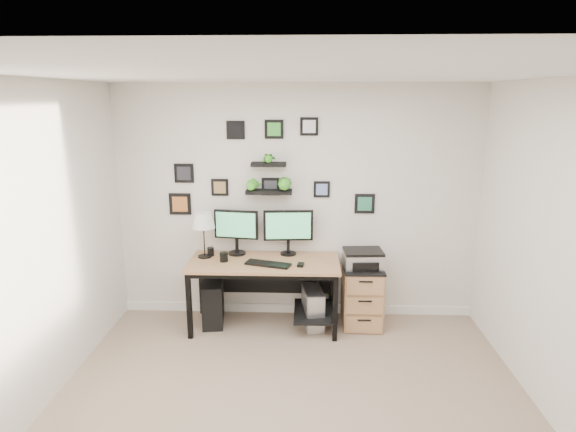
{
  "coord_description": "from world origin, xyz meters",
  "views": [
    {
      "loc": [
        0.1,
        -3.2,
        2.46
      ],
      "look_at": [
        -0.09,
        1.83,
        1.2
      ],
      "focal_mm": 30.0,
      "sensor_mm": 36.0,
      "label": 1
    }
  ],
  "objects_px": {
    "desk": "(268,271)",
    "pc_tower_black": "(213,302)",
    "monitor_right": "(288,229)",
    "pc_tower_grey": "(313,308)",
    "table_lamp": "(203,221)",
    "mug": "(224,257)",
    "printer": "(363,259)",
    "monitor_left": "(236,229)",
    "file_cabinet": "(362,295)"
  },
  "relations": [
    {
      "from": "monitor_right",
      "to": "pc_tower_black",
      "type": "height_order",
      "value": "monitor_right"
    },
    {
      "from": "mug",
      "to": "pc_tower_grey",
      "type": "xyz_separation_m",
      "value": [
        0.95,
        0.04,
        -0.58
      ]
    },
    {
      "from": "monitor_right",
      "to": "file_cabinet",
      "type": "distance_m",
      "value": 1.09
    },
    {
      "from": "desk",
      "to": "pc_tower_black",
      "type": "xyz_separation_m",
      "value": [
        -0.61,
        0.04,
        -0.38
      ]
    },
    {
      "from": "mug",
      "to": "pc_tower_grey",
      "type": "relative_size",
      "value": 0.22
    },
    {
      "from": "mug",
      "to": "pc_tower_black",
      "type": "relative_size",
      "value": 0.2
    },
    {
      "from": "desk",
      "to": "table_lamp",
      "type": "distance_m",
      "value": 0.87
    },
    {
      "from": "pc_tower_black",
      "to": "pc_tower_grey",
      "type": "relative_size",
      "value": 1.07
    },
    {
      "from": "pc_tower_black",
      "to": "mug",
      "type": "bearing_deg",
      "value": -38.38
    },
    {
      "from": "monitor_left",
      "to": "table_lamp",
      "type": "height_order",
      "value": "monitor_left"
    },
    {
      "from": "monitor_right",
      "to": "pc_tower_grey",
      "type": "xyz_separation_m",
      "value": [
        0.28,
        -0.21,
        -0.83
      ]
    },
    {
      "from": "table_lamp",
      "to": "pc_tower_black",
      "type": "bearing_deg",
      "value": -29.11
    },
    {
      "from": "table_lamp",
      "to": "printer",
      "type": "bearing_deg",
      "value": -1.09
    },
    {
      "from": "table_lamp",
      "to": "file_cabinet",
      "type": "height_order",
      "value": "table_lamp"
    },
    {
      "from": "monitor_right",
      "to": "printer",
      "type": "bearing_deg",
      "value": -10.48
    },
    {
      "from": "monitor_right",
      "to": "printer",
      "type": "distance_m",
      "value": 0.87
    },
    {
      "from": "monitor_right",
      "to": "mug",
      "type": "distance_m",
      "value": 0.76
    },
    {
      "from": "table_lamp",
      "to": "mug",
      "type": "distance_m",
      "value": 0.44
    },
    {
      "from": "printer",
      "to": "table_lamp",
      "type": "bearing_deg",
      "value": 178.91
    },
    {
      "from": "desk",
      "to": "pc_tower_black",
      "type": "bearing_deg",
      "value": 176.33
    },
    {
      "from": "monitor_right",
      "to": "table_lamp",
      "type": "bearing_deg",
      "value": -172.66
    },
    {
      "from": "table_lamp",
      "to": "pc_tower_black",
      "type": "height_order",
      "value": "table_lamp"
    },
    {
      "from": "desk",
      "to": "monitor_right",
      "type": "bearing_deg",
      "value": 42.94
    },
    {
      "from": "file_cabinet",
      "to": "pc_tower_grey",
      "type": "bearing_deg",
      "value": -172.36
    },
    {
      "from": "mug",
      "to": "printer",
      "type": "bearing_deg",
      "value": 3.98
    },
    {
      "from": "monitor_left",
      "to": "file_cabinet",
      "type": "xyz_separation_m",
      "value": [
        1.39,
        -0.13,
        -0.71
      ]
    },
    {
      "from": "pc_tower_black",
      "to": "desk",
      "type": "bearing_deg",
      "value": -11.21
    },
    {
      "from": "file_cabinet",
      "to": "printer",
      "type": "relative_size",
      "value": 1.56
    },
    {
      "from": "desk",
      "to": "mug",
      "type": "distance_m",
      "value": 0.49
    },
    {
      "from": "monitor_right",
      "to": "table_lamp",
      "type": "relative_size",
      "value": 1.09
    },
    {
      "from": "mug",
      "to": "pc_tower_grey",
      "type": "bearing_deg",
      "value": 2.31
    },
    {
      "from": "file_cabinet",
      "to": "mug",
      "type": "bearing_deg",
      "value": -175.76
    },
    {
      "from": "monitor_right",
      "to": "pc_tower_black",
      "type": "xyz_separation_m",
      "value": [
        -0.83,
        -0.16,
        -0.81
      ]
    },
    {
      "from": "pc_tower_black",
      "to": "file_cabinet",
      "type": "xyz_separation_m",
      "value": [
        1.64,
        0.02,
        0.09
      ]
    },
    {
      "from": "mug",
      "to": "monitor_left",
      "type": "bearing_deg",
      "value": 66.75
    },
    {
      "from": "file_cabinet",
      "to": "printer",
      "type": "height_order",
      "value": "printer"
    },
    {
      "from": "pc_tower_grey",
      "to": "printer",
      "type": "relative_size",
      "value": 1.07
    },
    {
      "from": "mug",
      "to": "pc_tower_black",
      "type": "height_order",
      "value": "mug"
    },
    {
      "from": "pc_tower_black",
      "to": "pc_tower_grey",
      "type": "distance_m",
      "value": 1.11
    },
    {
      "from": "mug",
      "to": "desk",
      "type": "bearing_deg",
      "value": 6.49
    },
    {
      "from": "monitor_left",
      "to": "pc_tower_grey",
      "type": "height_order",
      "value": "monitor_left"
    },
    {
      "from": "desk",
      "to": "pc_tower_black",
      "type": "relative_size",
      "value": 3.28
    },
    {
      "from": "monitor_left",
      "to": "table_lamp",
      "type": "relative_size",
      "value": 1.0
    },
    {
      "from": "monitor_right",
      "to": "pc_tower_black",
      "type": "distance_m",
      "value": 1.17
    },
    {
      "from": "pc_tower_black",
      "to": "table_lamp",
      "type": "bearing_deg",
      "value": 143.35
    },
    {
      "from": "monitor_left",
      "to": "printer",
      "type": "relative_size",
      "value": 1.17
    },
    {
      "from": "monitor_right",
      "to": "mug",
      "type": "xyz_separation_m",
      "value": [
        -0.68,
        -0.25,
        -0.25
      ]
    },
    {
      "from": "monitor_left",
      "to": "monitor_right",
      "type": "xyz_separation_m",
      "value": [
        0.57,
        0.01,
        0.01
      ]
    },
    {
      "from": "pc_tower_grey",
      "to": "file_cabinet",
      "type": "bearing_deg",
      "value": 7.64
    },
    {
      "from": "pc_tower_black",
      "to": "pc_tower_grey",
      "type": "height_order",
      "value": "pc_tower_black"
    }
  ]
}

